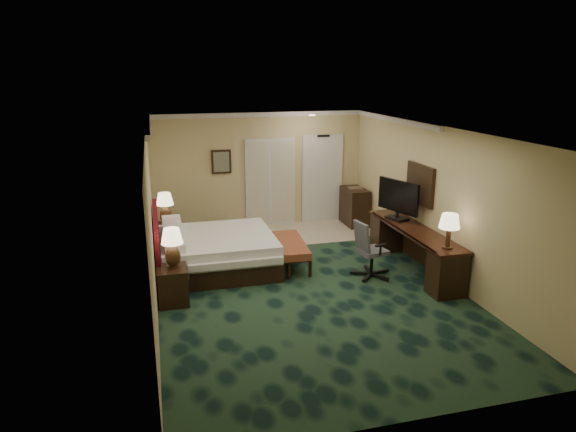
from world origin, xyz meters
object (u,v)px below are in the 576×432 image
object	(u,v)px
bed	(218,252)
nightstand_near	(173,285)
nightstand_far	(168,240)
lamp_far	(165,209)
desk_chair	(372,249)
minibar	(354,207)
tv	(398,200)
bed_bench	(291,254)
desk	(413,250)
lamp_near	(172,248)

from	to	relation	value
bed	nightstand_near	world-z (taller)	bed
nightstand_far	lamp_far	bearing A→B (deg)	109.96
nightstand_near	desk_chair	size ratio (longest dim) A/B	0.56
nightstand_far	minibar	size ratio (longest dim) A/B	0.71
lamp_far	tv	size ratio (longest dim) A/B	0.64
bed	bed_bench	size ratio (longest dim) A/B	1.45
bed_bench	desk_chair	distance (m)	1.58
tv	minibar	bearing A→B (deg)	68.87
tv	nightstand_far	bearing A→B (deg)	143.15
nightstand_far	bed_bench	bearing A→B (deg)	-28.81
nightstand_near	desk	world-z (taller)	desk
bed_bench	desk_chair	size ratio (longest dim) A/B	1.37
bed	lamp_near	xyz separation A→B (m)	(-0.85, -1.26, 0.59)
lamp_near	tv	xyz separation A→B (m)	(4.34, 0.91, 0.28)
lamp_near	lamp_far	size ratio (longest dim) A/B	1.01
lamp_near	desk	world-z (taller)	lamp_near
nightstand_near	desk	distance (m)	4.43
nightstand_near	lamp_far	xyz separation A→B (m)	(-0.00, 2.37, 0.66)
bed	desk_chair	bearing A→B (deg)	-22.12
lamp_near	bed	bearing A→B (deg)	55.93
bed	nightstand_near	xyz separation A→B (m)	(-0.89, -1.29, -0.03)
lamp_near	desk_chair	distance (m)	3.54
bed	bed_bench	distance (m)	1.39
desk	minibar	size ratio (longest dim) A/B	3.11
desk	nightstand_far	bearing A→B (deg)	155.24
lamp_far	minibar	xyz separation A→B (m)	(4.46, 0.94, -0.51)
lamp_near	desk_chair	world-z (taller)	lamp_near
desk	tv	world-z (taller)	tv
nightstand_near	desk_chair	bearing A→B (deg)	3.39
nightstand_far	bed	bearing A→B (deg)	-49.77
nightstand_near	bed_bench	size ratio (longest dim) A/B	0.41
bed_bench	desk_chair	xyz separation A→B (m)	(1.29, -0.88, 0.28)
lamp_near	bed_bench	distance (m)	2.56
desk	bed_bench	bearing A→B (deg)	159.74
bed_bench	desk	distance (m)	2.31
bed_bench	tv	distance (m)	2.33
lamp_far	desk_chair	world-z (taller)	lamp_far
bed_bench	minibar	xyz separation A→B (m)	(2.19, 2.23, 0.21)
tv	desk_chair	world-z (taller)	tv
desk_chair	lamp_near	bearing A→B (deg)	172.41
bed	lamp_near	distance (m)	1.64
bed_bench	desk	world-z (taller)	desk
nightstand_near	tv	xyz separation A→B (m)	(4.38, 0.94, 0.90)
nightstand_near	desk_chair	world-z (taller)	desk_chair
nightstand_near	desk_chair	distance (m)	3.56
bed_bench	tv	xyz separation A→B (m)	(2.12, -0.15, 0.96)
desk	tv	xyz separation A→B (m)	(-0.04, 0.65, 0.80)
bed	nightstand_far	world-z (taller)	bed
desk_chair	lamp_far	bearing A→B (deg)	138.09
desk_chair	minibar	bearing A→B (deg)	63.13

